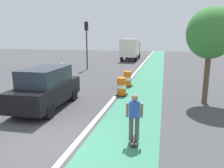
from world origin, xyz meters
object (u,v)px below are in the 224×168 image
at_px(street_tree_sidewalk, 211,34).
at_px(traffic_barrel_mid, 127,79).
at_px(traffic_barrel_front, 122,87).
at_px(pedestrian_crossing, 62,73).
at_px(skateboarder_on_lane, 134,117).
at_px(parked_suv_nearest, 46,88).
at_px(traffic_light_corner, 87,37).
at_px(delivery_truck_down_block, 131,48).

bearing_deg(street_tree_sidewalk, traffic_barrel_mid, 147.04).
bearing_deg(traffic_barrel_front, street_tree_sidewalk, -6.27).
xyz_separation_m(pedestrian_crossing, street_tree_sidewalk, (9.71, -2.67, 2.80)).
relative_size(skateboarder_on_lane, street_tree_sidewalk, 0.34).
distance_m(parked_suv_nearest, traffic_light_corner, 13.54).
xyz_separation_m(traffic_barrel_front, street_tree_sidewalk, (4.68, -0.51, 3.14)).
relative_size(traffic_barrel_mid, delivery_truck_down_block, 0.14).
xyz_separation_m(skateboarder_on_lane, traffic_barrel_front, (-1.58, 5.90, -0.38)).
bearing_deg(pedestrian_crossing, delivery_truck_down_block, 82.85).
bearing_deg(traffic_light_corner, skateboarder_on_lane, -64.91).
xyz_separation_m(parked_suv_nearest, traffic_barrel_mid, (3.14, 5.76, -0.50)).
xyz_separation_m(parked_suv_nearest, street_tree_sidewalk, (7.88, 2.69, 2.63)).
xyz_separation_m(parked_suv_nearest, traffic_light_corner, (-2.59, 13.06, 2.47)).
bearing_deg(pedestrian_crossing, skateboarder_on_lane, -50.61).
bearing_deg(street_tree_sidewalk, pedestrian_crossing, 164.64).
bearing_deg(street_tree_sidewalk, traffic_barrel_front, 173.73).
xyz_separation_m(traffic_barrel_front, traffic_barrel_mid, (-0.07, 2.56, 0.00)).
bearing_deg(traffic_light_corner, street_tree_sidewalk, -44.71).
height_order(traffic_barrel_front, delivery_truck_down_block, delivery_truck_down_block).
bearing_deg(pedestrian_crossing, traffic_barrel_mid, 4.71).
relative_size(skateboarder_on_lane, traffic_light_corner, 0.33).
bearing_deg(parked_suv_nearest, traffic_barrel_mid, 61.44).
bearing_deg(traffic_light_corner, delivery_truck_down_block, 74.28).
bearing_deg(street_tree_sidewalk, skateboarder_on_lane, -119.87).
bearing_deg(traffic_barrel_mid, pedestrian_crossing, -175.29).
bearing_deg(skateboarder_on_lane, traffic_barrel_front, 105.01).
xyz_separation_m(skateboarder_on_lane, delivery_truck_down_block, (-4.26, 26.85, 0.94)).
distance_m(traffic_barrel_mid, pedestrian_crossing, 4.99).
distance_m(parked_suv_nearest, pedestrian_crossing, 5.66).
bearing_deg(traffic_barrel_mid, parked_suv_nearest, -118.56).
bearing_deg(traffic_barrel_mid, skateboarder_on_lane, -78.97).
bearing_deg(delivery_truck_down_block, street_tree_sidewalk, -71.09).
distance_m(traffic_barrel_front, pedestrian_crossing, 5.49).
bearing_deg(parked_suv_nearest, skateboarder_on_lane, -29.46).
xyz_separation_m(delivery_truck_down_block, pedestrian_crossing, (-2.36, -18.79, -0.98)).
height_order(parked_suv_nearest, traffic_barrel_front, parked_suv_nearest).
bearing_deg(traffic_barrel_mid, street_tree_sidewalk, -32.96).
bearing_deg(skateboarder_on_lane, traffic_barrel_mid, 101.03).
relative_size(traffic_light_corner, street_tree_sidewalk, 1.02).
distance_m(skateboarder_on_lane, delivery_truck_down_block, 27.20).
xyz_separation_m(traffic_barrel_mid, street_tree_sidewalk, (4.75, -3.08, 3.14)).
relative_size(parked_suv_nearest, pedestrian_crossing, 2.90).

